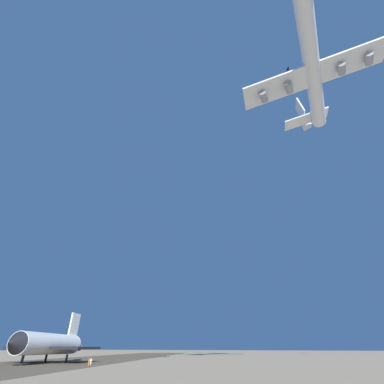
# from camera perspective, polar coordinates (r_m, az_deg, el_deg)

# --- Properties ---
(ground_plane) EXTENTS (1200.00, 1200.00, 0.00)m
(ground_plane) POSITION_cam_1_polar(r_m,az_deg,el_deg) (111.12, -25.96, -29.99)
(ground_plane) COLOR tan
(runway_strip) EXTENTS (418.84, 221.93, 0.02)m
(runway_strip) POSITION_cam_1_polar(r_m,az_deg,el_deg) (109.33, -28.86, -29.42)
(runway_strip) COLOR brown
(runway_strip) RESTS_ON ground
(space_shuttle) EXTENTS (37.26, 29.29, 15.80)m
(space_shuttle) POSITION_cam_1_polar(r_m,az_deg,el_deg) (108.79, -28.25, -26.67)
(space_shuttle) COLOR white
(space_shuttle) RESTS_ON ground
(carrier_jet) EXTENTS (77.14, 60.24, 22.00)m
(carrier_jet) POSITION_cam_1_polar(r_m,az_deg,el_deg) (134.00, 24.24, 22.24)
(carrier_jet) COLOR white
(chase_jet_lead) EXTENTS (15.14, 9.04, 4.00)m
(chase_jet_lead) POSITION_cam_1_polar(r_m,az_deg,el_deg) (165.99, 19.42, 21.61)
(chase_jet_lead) COLOR #38478C
(ground_crew_near_nose) EXTENTS (0.32, 0.64, 1.73)m
(ground_crew_near_nose) POSITION_cam_1_polar(r_m,az_deg,el_deg) (95.26, -20.76, -30.70)
(ground_crew_near_nose) COLOR silver
(ground_crew_near_nose) RESTS_ON ground
(ground_crew_mid_fuselage) EXTENTS (0.25, 0.65, 1.73)m
(ground_crew_mid_fuselage) POSITION_cam_1_polar(r_m,az_deg,el_deg) (92.34, -21.12, -30.71)
(ground_crew_mid_fuselage) COLOR orange
(ground_crew_mid_fuselage) RESTS_ON ground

